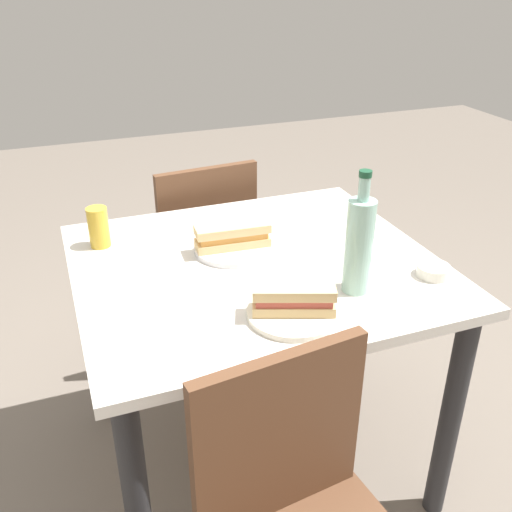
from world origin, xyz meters
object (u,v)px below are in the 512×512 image
(olive_bowl, at_px, (433,271))
(chair_far, at_px, (201,249))
(dining_table, at_px, (256,298))
(water_bottle, at_px, (359,244))
(baguette_sandwich_far, at_px, (294,298))
(knife_far, at_px, (288,299))
(knife_near, at_px, (225,239))
(plate_near, at_px, (233,249))
(beer_glass, at_px, (99,227))
(plate_far, at_px, (293,313))
(baguette_sandwich_near, at_px, (233,236))

(olive_bowl, bearing_deg, chair_far, 115.05)
(olive_bowl, bearing_deg, dining_table, 150.34)
(chair_far, bearing_deg, water_bottle, -78.38)
(baguette_sandwich_far, xyz_separation_m, knife_far, (0.01, 0.05, -0.03))
(chair_far, xyz_separation_m, olive_bowl, (0.41, -0.88, 0.28))
(knife_near, xyz_separation_m, knife_far, (0.04, -0.37, 0.00))
(chair_far, bearing_deg, knife_far, -90.88)
(knife_near, bearing_deg, plate_near, -81.11)
(plate_near, relative_size, water_bottle, 0.70)
(water_bottle, relative_size, beer_glass, 2.67)
(dining_table, height_order, chair_far, chair_far)
(plate_near, xyz_separation_m, baguette_sandwich_far, (0.03, -0.37, 0.04))
(chair_far, height_order, beer_glass, beer_glass)
(plate_far, xyz_separation_m, baguette_sandwich_far, (0.00, 0.00, 0.04))
(plate_far, distance_m, beer_glass, 0.67)
(dining_table, height_order, knife_far, knife_far)
(baguette_sandwich_far, bearing_deg, dining_table, 87.55)
(baguette_sandwich_far, distance_m, knife_far, 0.06)
(dining_table, distance_m, plate_near, 0.16)
(dining_table, distance_m, baguette_sandwich_near, 0.19)
(beer_glass, bearing_deg, plate_near, -25.57)
(knife_near, xyz_separation_m, olive_bowl, (0.46, -0.38, -0.00))
(olive_bowl, bearing_deg, beer_glass, 148.48)
(chair_far, distance_m, water_bottle, 0.97)
(baguette_sandwich_far, bearing_deg, knife_near, 94.58)
(knife_near, xyz_separation_m, beer_glass, (-0.35, 0.12, 0.04))
(dining_table, xyz_separation_m, chair_far, (0.01, 0.64, -0.14))
(plate_near, relative_size, knife_far, 1.25)
(plate_near, height_order, beer_glass, beer_glass)
(beer_glass, bearing_deg, dining_table, -33.41)
(dining_table, distance_m, knife_far, 0.27)
(chair_far, height_order, plate_far, chair_far)
(plate_near, height_order, baguette_sandwich_far, baguette_sandwich_far)
(baguette_sandwich_near, distance_m, plate_far, 0.38)
(dining_table, distance_m, olive_bowl, 0.50)
(baguette_sandwich_near, distance_m, knife_near, 0.06)
(plate_far, xyz_separation_m, beer_glass, (-0.38, 0.54, 0.05))
(water_bottle, distance_m, olive_bowl, 0.26)
(plate_near, bearing_deg, olive_bowl, -35.68)
(plate_near, bearing_deg, plate_far, -86.00)
(beer_glass, xyz_separation_m, olive_bowl, (0.81, -0.50, -0.05))
(plate_near, relative_size, knife_near, 1.24)
(plate_near, relative_size, baguette_sandwich_far, 1.09)
(knife_near, bearing_deg, dining_table, -71.72)
(knife_near, relative_size, olive_bowl, 2.03)
(dining_table, xyz_separation_m, plate_near, (-0.04, 0.09, 0.13))
(knife_far, relative_size, beer_glass, 1.49)
(knife_near, bearing_deg, baguette_sandwich_near, -81.11)
(knife_near, height_order, baguette_sandwich_far, baguette_sandwich_far)
(dining_table, xyz_separation_m, knife_near, (-0.05, 0.14, 0.14))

